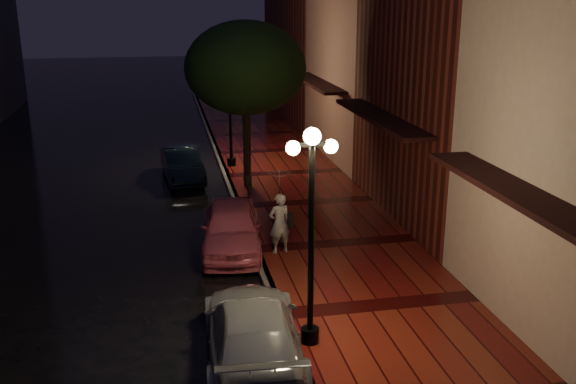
{
  "coord_description": "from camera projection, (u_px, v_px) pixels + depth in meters",
  "views": [
    {
      "loc": [
        -2.26,
        -15.96,
        6.72
      ],
      "look_at": [
        1.09,
        0.99,
        1.4
      ],
      "focal_mm": 40.0,
      "sensor_mm": 36.0,
      "label": 1
    }
  ],
  "objects": [
    {
      "name": "ground",
      "position": [
        256.0,
        254.0,
        17.36
      ],
      "size": [
        120.0,
        120.0,
        0.0
      ],
      "primitive_type": "plane",
      "color": "black",
      "rests_on": "ground"
    },
    {
      "name": "sidewalk",
      "position": [
        336.0,
        246.0,
        17.76
      ],
      "size": [
        4.5,
        60.0,
        0.15
      ],
      "primitive_type": "cube",
      "color": "#4A0D0D",
      "rests_on": "ground"
    },
    {
      "name": "curb",
      "position": [
        256.0,
        252.0,
        17.34
      ],
      "size": [
        0.25,
        60.0,
        0.15
      ],
      "primitive_type": "cube",
      "color": "#595451",
      "rests_on": "ground"
    },
    {
      "name": "storefront_mid",
      "position": [
        478.0,
        38.0,
        18.91
      ],
      "size": [
        5.0,
        8.0,
        11.0
      ],
      "primitive_type": "cube",
      "color": "#511914",
      "rests_on": "ground"
    },
    {
      "name": "storefront_far",
      "position": [
        385.0,
        51.0,
        26.71
      ],
      "size": [
        5.0,
        8.0,
        9.0
      ],
      "primitive_type": "cube",
      "color": "#8C5951",
      "rests_on": "ground"
    },
    {
      "name": "storefront_extra",
      "position": [
        326.0,
        27.0,
        35.94
      ],
      "size": [
        5.0,
        12.0,
        10.0
      ],
      "primitive_type": "cube",
      "color": "#511914",
      "rests_on": "ground"
    },
    {
      "name": "streetlamp_near",
      "position": [
        311.0,
        225.0,
        11.97
      ],
      "size": [
        0.96,
        0.36,
        4.31
      ],
      "color": "black",
      "rests_on": "sidewalk"
    },
    {
      "name": "streetlamp_far",
      "position": [
        230.0,
        105.0,
        25.1
      ],
      "size": [
        0.96,
        0.36,
        4.31
      ],
      "color": "black",
      "rests_on": "sidewalk"
    },
    {
      "name": "street_tree",
      "position": [
        246.0,
        71.0,
        21.84
      ],
      "size": [
        4.16,
        4.16,
        5.8
      ],
      "color": "black",
      "rests_on": "sidewalk"
    },
    {
      "name": "pink_car",
      "position": [
        231.0,
        228.0,
        17.42
      ],
      "size": [
        2.0,
        4.07,
        1.34
      ],
      "primitive_type": "imported",
      "rotation": [
        0.0,
        0.0,
        -0.11
      ],
      "color": "#D75870",
      "rests_on": "ground"
    },
    {
      "name": "navy_car",
      "position": [
        182.0,
        164.0,
        24.16
      ],
      "size": [
        1.64,
        3.8,
        1.22
      ],
      "primitive_type": "imported",
      "rotation": [
        0.0,
        0.0,
        0.1
      ],
      "color": "black",
      "rests_on": "ground"
    },
    {
      "name": "silver_car",
      "position": [
        253.0,
        332.0,
        12.08
      ],
      "size": [
        2.07,
        4.52,
        1.28
      ],
      "primitive_type": "imported",
      "rotation": [
        0.0,
        0.0,
        3.08
      ],
      "color": "#A4A5AC",
      "rests_on": "ground"
    },
    {
      "name": "woman_with_umbrella",
      "position": [
        280.0,
        198.0,
        16.66
      ],
      "size": [
        0.95,
        0.97,
        2.29
      ],
      "rotation": [
        0.0,
        0.0,
        3.35
      ],
      "color": "white",
      "rests_on": "sidewalk"
    },
    {
      "name": "parking_meter",
      "position": [
        249.0,
        194.0,
        19.2
      ],
      "size": [
        0.13,
        0.1,
        1.43
      ],
      "rotation": [
        0.0,
        0.0,
        -0.02
      ],
      "color": "black",
      "rests_on": "sidewalk"
    }
  ]
}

